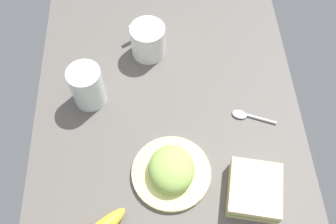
# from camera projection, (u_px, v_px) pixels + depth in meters

# --- Properties ---
(tabletop) EXTENTS (0.90, 0.64, 0.02)m
(tabletop) POSITION_uv_depth(u_px,v_px,m) (168.00, 120.00, 0.94)
(tabletop) COLOR #5B5651
(tabletop) RESTS_ON ground
(plate_of_food) EXTENTS (0.17, 0.17, 0.06)m
(plate_of_food) POSITION_uv_depth(u_px,v_px,m) (171.00, 171.00, 0.84)
(plate_of_food) COLOR #EAE58C
(plate_of_food) RESTS_ON tabletop
(coffee_mug_black) EXTENTS (0.11, 0.10, 0.09)m
(coffee_mug_black) POSITION_uv_depth(u_px,v_px,m) (148.00, 40.00, 0.99)
(coffee_mug_black) COLOR white
(coffee_mug_black) RESTS_ON tabletop
(sandwich_main) EXTENTS (0.14, 0.13, 0.04)m
(sandwich_main) POSITION_uv_depth(u_px,v_px,m) (254.00, 190.00, 0.81)
(sandwich_main) COLOR beige
(sandwich_main) RESTS_ON tabletop
(glass_of_milk) EXTENTS (0.08, 0.08, 0.11)m
(glass_of_milk) POSITION_uv_depth(u_px,v_px,m) (87.00, 87.00, 0.91)
(glass_of_milk) COLOR silver
(glass_of_milk) RESTS_ON tabletop
(spoon) EXTENTS (0.05, 0.11, 0.01)m
(spoon) POSITION_uv_depth(u_px,v_px,m) (247.00, 115.00, 0.93)
(spoon) COLOR silver
(spoon) RESTS_ON tabletop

